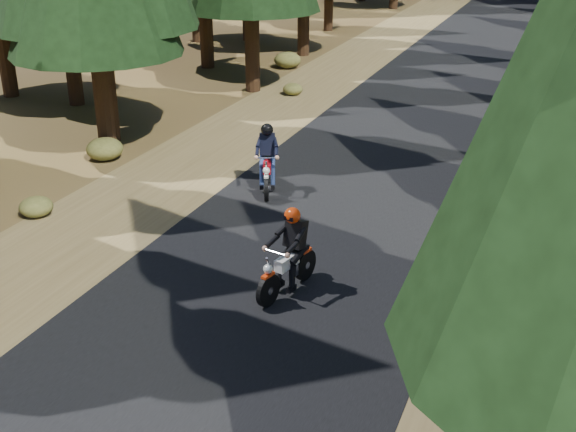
{
  "coord_description": "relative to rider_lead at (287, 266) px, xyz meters",
  "views": [
    {
      "loc": [
        4.49,
        -9.68,
        6.4
      ],
      "look_at": [
        0.0,
        1.5,
        1.1
      ],
      "focal_mm": 45.0,
      "sensor_mm": 36.0,
      "label": 1
    }
  ],
  "objects": [
    {
      "name": "ground",
      "position": [
        -0.31,
        -0.69,
        -0.53
      ],
      "size": [
        120.0,
        120.0,
        0.0
      ],
      "primitive_type": "plane",
      "color": "#483119",
      "rests_on": "ground"
    },
    {
      "name": "shoulder_l",
      "position": [
        -4.91,
        4.31,
        -0.53
      ],
      "size": [
        3.2,
        100.0,
        0.01
      ],
      "primitive_type": "cube",
      "color": "brown",
      "rests_on": "ground"
    },
    {
      "name": "road",
      "position": [
        -0.31,
        4.31,
        -0.52
      ],
      "size": [
        6.0,
        100.0,
        0.01
      ],
      "primitive_type": "cube",
      "color": "black",
      "rests_on": "ground"
    },
    {
      "name": "rider_follow",
      "position": [
        -2.26,
        4.33,
        0.02
      ],
      "size": [
        1.17,
        1.89,
        1.62
      ],
      "rotation": [
        0.0,
        0.0,
        3.52
      ],
      "color": "maroon",
      "rests_on": "road"
    },
    {
      "name": "understory_shrubs",
      "position": [
        1.07,
        6.92,
        -0.25
      ],
      "size": [
        15.31,
        29.14,
        0.66
      ],
      "color": "#474C1E",
      "rests_on": "ground"
    },
    {
      "name": "rider_lead",
      "position": [
        0.0,
        0.0,
        0.0
      ],
      "size": [
        0.91,
        1.83,
        1.57
      ],
      "rotation": [
        0.0,
        0.0,
        2.92
      ],
      "color": "white",
      "rests_on": "road"
    },
    {
      "name": "shoulder_r",
      "position": [
        4.29,
        4.31,
        -0.53
      ],
      "size": [
        3.2,
        100.0,
        0.01
      ],
      "primitive_type": "cube",
      "color": "brown",
      "rests_on": "ground"
    }
  ]
}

